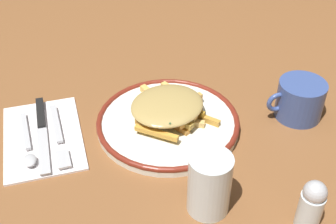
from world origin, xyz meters
name	(u,v)px	position (x,y,z in m)	size (l,w,h in m)	color
ground_plane	(168,126)	(0.00, 0.00, 0.00)	(2.60, 2.60, 0.00)	brown
plate	(168,122)	(0.00, 0.00, 0.01)	(0.27, 0.27, 0.02)	white
fries_heap	(169,108)	(0.00, -0.01, 0.04)	(0.18, 0.19, 0.04)	#F6B557
napkin	(43,136)	(0.23, -0.03, 0.00)	(0.14, 0.21, 0.01)	white
fork	(59,135)	(0.20, -0.02, 0.01)	(0.02, 0.18, 0.01)	silver
knife	(42,127)	(0.23, -0.05, 0.01)	(0.02, 0.21, 0.01)	black
spoon	(28,148)	(0.26, 0.00, 0.01)	(0.03, 0.15, 0.01)	silver
water_glass	(209,184)	(-0.01, 0.20, 0.05)	(0.07, 0.07, 0.10)	silver
coffee_mug	(300,100)	(-0.25, 0.03, 0.04)	(0.11, 0.09, 0.07)	#3A5192
salt_shaker	(311,205)	(-0.14, 0.27, 0.04)	(0.04, 0.04, 0.09)	silver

